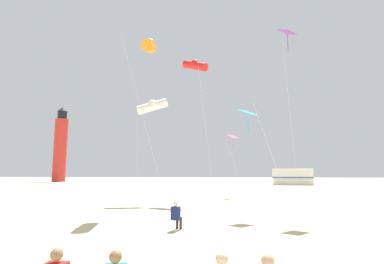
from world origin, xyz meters
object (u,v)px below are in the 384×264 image
Objects in this scene: kite_flyer_standing at (176,215)px; kite_diamond_rainbow at (233,138)px; kite_diamond_violet at (287,40)px; kite_tube_white at (152,106)px; kite_tube_scarlet at (195,65)px; kite_tube_orange at (149,46)px; kite_diamond_cyan at (249,116)px; lighthouse_distant at (60,146)px; rv_van_white at (292,177)px.

kite_diamond_rainbow reaches higher than kite_flyer_standing.
kite_tube_white is at bearing 151.78° from kite_diamond_violet.
kite_tube_orange is at bearing -109.69° from kite_tube_scarlet.
lighthouse_distant is at bearing 128.54° from kite_diamond_cyan.
kite_tube_orange reaches higher than kite_tube_white.
kite_tube_scarlet is at bearing -134.31° from kite_diamond_rainbow.
kite_tube_white is 0.75× the size of kite_tube_orange.
kite_tube_orange is at bearing -80.20° from kite_tube_white.
kite_flyer_standing is 0.11× the size of kite_tube_orange.
kite_tube_white is at bearing -53.11° from lighthouse_distant.
rv_van_white is at bearing -12.45° from lighthouse_distant.
kite_diamond_violet is 59.70m from lighthouse_distant.
kite_flyer_standing is at bearing -106.95° from rv_van_white.
lighthouse_distant reaches higher than kite_diamond_rainbow.
kite_tube_orange reaches higher than kite_diamond_rainbow.
kite_diamond_rainbow is 0.53× the size of kite_diamond_violet.
kite_diamond_cyan is 10.65m from kite_tube_scarlet.
kite_tube_white is (-6.59, -5.07, 2.11)m from kite_diamond_rainbow.
kite_tube_white is 0.49× the size of lighthouse_distant.
kite_diamond_cyan is at bearing -114.56° from kite_flyer_standing.
kite_tube_scarlet reaches higher than kite_tube_orange.
kite_tube_orange is at bearing -55.57° from lighthouse_distant.
kite_flyer_standing is at bearing -56.39° from lighthouse_distant.
kite_tube_scarlet reaches higher than rv_van_white.
kite_diamond_rainbow is 27.00m from rv_van_white.
kite_tube_scarlet is (-0.13, 11.96, 10.80)m from kite_flyer_standing.
kite_diamond_violet is (9.45, -5.07, 2.79)m from kite_tube_white.
kite_flyer_standing is at bearing -64.03° from kite_tube_orange.
kite_tube_orange is at bearing -113.22° from rv_van_white.
kite_diamond_cyan is (3.46, 3.95, 4.77)m from kite_flyer_standing.
kite_diamond_violet is 36.45m from rv_van_white.
kite_diamond_violet is 9.21m from kite_tube_scarlet.
kite_diamond_violet is 1.01× the size of kite_tube_orange.
kite_diamond_cyan is (6.87, -6.32, -2.13)m from kite_tube_white.
kite_diamond_rainbow reaches higher than rv_van_white.
kite_tube_orange is (-8.58, 0.02, -0.08)m from kite_diamond_violet.
kite_diamond_cyan is at bearing -51.46° from lighthouse_distant.
kite_diamond_cyan is 0.53× the size of kite_tube_orange.
kite_diamond_violet is at bearing -0.10° from kite_tube_orange.
kite_flyer_standing is 12.84m from kite_tube_white.
kite_diamond_cyan is (0.28, -11.39, -0.02)m from kite_diamond_rainbow.
kite_tube_scarlet is (3.29, 1.69, 3.90)m from kite_tube_white.
kite_diamond_cyan is (-2.58, -1.25, -4.92)m from kite_diamond_violet.
kite_tube_white is (-3.41, 10.27, 6.90)m from kite_flyer_standing.
kite_diamond_rainbow is 11.62m from kite_diamond_violet.
kite_diamond_violet is (6.04, 5.20, 9.69)m from kite_flyer_standing.
kite_tube_scarlet is at bearing 27.19° from kite_tube_white.
kite_tube_white reaches higher than kite_diamond_rainbow.
kite_tube_white is at bearing 137.38° from kite_diamond_cyan.
kite_tube_orange reaches higher than kite_diamond_cyan.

